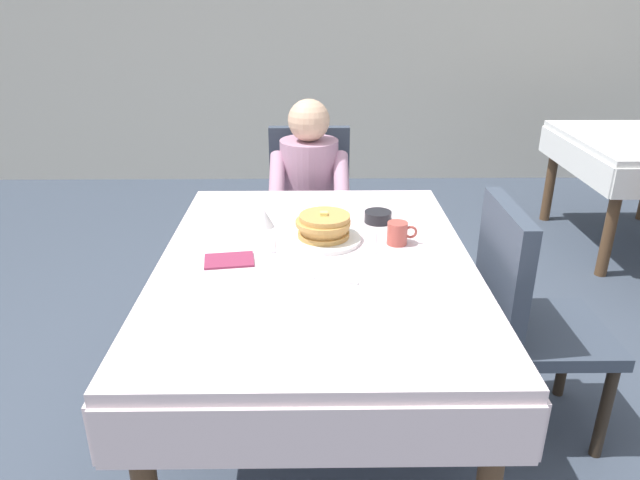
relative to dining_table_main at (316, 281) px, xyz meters
The scene contains 14 objects.
ground_plane 0.65m from the dining_table_main, ahead, with size 14.00×14.00×0.00m, color #3D4756.
dining_table_main is the anchor object (origin of this frame).
chair_diner 1.18m from the dining_table_main, 91.35° to the left, with size 0.44×0.45×0.93m.
diner_person 1.01m from the dining_table_main, 91.56° to the left, with size 0.40×0.43×1.12m.
chair_right_side 0.78m from the dining_table_main, ahead, with size 0.45×0.44×0.93m.
plate_breakfast 0.18m from the dining_table_main, 78.45° to the left, with size 0.28×0.28×0.02m, color white.
breakfast_stack 0.22m from the dining_table_main, 78.67° to the left, with size 0.21×0.21×0.10m.
cup_coffee 0.35m from the dining_table_main, 21.88° to the left, with size 0.11×0.08×0.08m.
bowl_butter 0.44m from the dining_table_main, 53.52° to the left, with size 0.11×0.11×0.04m, color black.
syrup_pitcher 0.38m from the dining_table_main, 124.08° to the left, with size 0.08×0.08×0.07m.
fork_left_of_plate 0.23m from the dining_table_main, 140.32° to the left, with size 0.18×0.01×0.01m, color silver.
knife_right_of_plate 0.27m from the dining_table_main, 30.82° to the left, with size 0.20×0.01×0.01m, color silver.
spoon_near_edge 0.21m from the dining_table_main, 69.82° to the right, with size 0.15×0.01×0.01m, color silver.
napkin_folded 0.32m from the dining_table_main, behind, with size 0.17×0.12×0.01m, color #8C2D4C.
Camera 1 is at (-0.01, -1.87, 1.61)m, focal length 32.74 mm.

